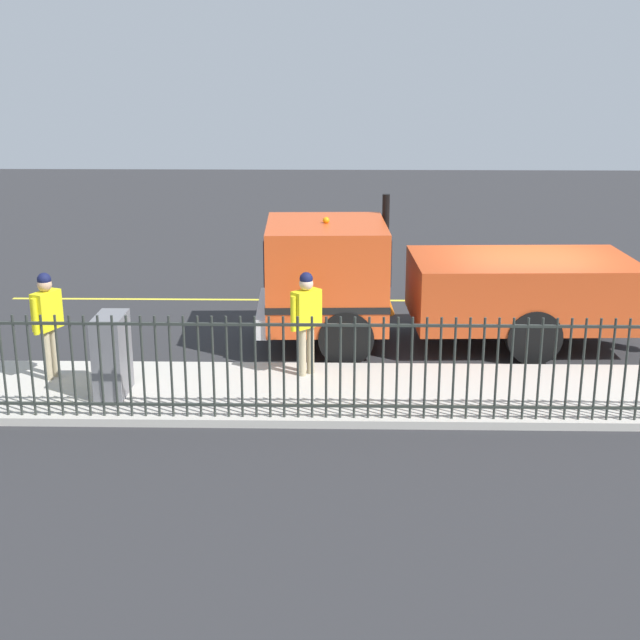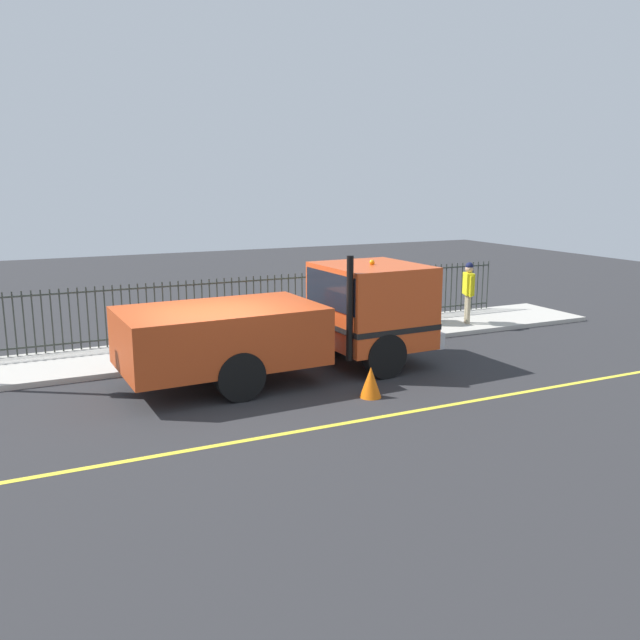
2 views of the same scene
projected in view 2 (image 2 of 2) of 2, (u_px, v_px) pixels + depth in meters
name	position (u px, v px, depth m)	size (l,w,h in m)	color
ground_plane	(217.00, 392.00, 13.11)	(52.50, 52.50, 0.00)	#2B2B2D
sidewalk_slab	(180.00, 353.00, 15.84)	(2.51, 23.87, 0.12)	#B7B2A8
lane_marking	(265.00, 437.00, 10.78)	(0.12, 21.48, 0.01)	yellow
work_truck	(308.00, 317.00, 14.16)	(2.61, 6.87, 2.64)	#D84C1E
worker_standing	(343.00, 299.00, 16.72)	(0.49, 0.50, 1.72)	yellow
pedestrian_distant	(468.00, 286.00, 18.66)	(0.60, 0.40, 1.75)	yellow
iron_fence	(167.00, 311.00, 16.66)	(0.04, 20.32, 1.52)	#2D332D
utility_cabinet	(420.00, 301.00, 18.85)	(0.82, 0.43, 1.25)	slate
traffic_cone	(371.00, 382.00, 12.73)	(0.42, 0.42, 0.60)	orange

